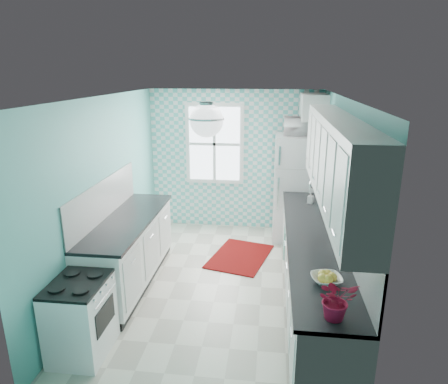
# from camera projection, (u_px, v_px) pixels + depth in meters

# --- Properties ---
(floor) EXTENTS (3.00, 4.40, 0.02)m
(floor) POSITION_uv_depth(u_px,v_px,m) (218.00, 285.00, 5.45)
(floor) COLOR silver
(floor) RESTS_ON ground
(ceiling) EXTENTS (3.00, 4.40, 0.02)m
(ceiling) POSITION_uv_depth(u_px,v_px,m) (217.00, 96.00, 4.72)
(ceiling) COLOR white
(ceiling) RESTS_ON wall_back
(wall_back) EXTENTS (3.00, 0.02, 2.50)m
(wall_back) POSITION_uv_depth(u_px,v_px,m) (234.00, 160.00, 7.18)
(wall_back) COLOR #58B0A9
(wall_back) RESTS_ON floor
(wall_front) EXTENTS (3.00, 0.02, 2.50)m
(wall_front) POSITION_uv_depth(u_px,v_px,m) (178.00, 287.00, 2.99)
(wall_front) COLOR #58B0A9
(wall_front) RESTS_ON floor
(wall_left) EXTENTS (0.02, 4.40, 2.50)m
(wall_left) POSITION_uv_depth(u_px,v_px,m) (104.00, 193.00, 5.26)
(wall_left) COLOR #58B0A9
(wall_left) RESTS_ON floor
(wall_right) EXTENTS (0.02, 4.40, 2.50)m
(wall_right) POSITION_uv_depth(u_px,v_px,m) (339.00, 202.00, 4.91)
(wall_right) COLOR #58B0A9
(wall_right) RESTS_ON floor
(accent_wall) EXTENTS (3.00, 0.01, 2.50)m
(accent_wall) POSITION_uv_depth(u_px,v_px,m) (234.00, 161.00, 7.16)
(accent_wall) COLOR #5AC4BD
(accent_wall) RESTS_ON wall_back
(window) EXTENTS (1.04, 0.05, 1.44)m
(window) POSITION_uv_depth(u_px,v_px,m) (215.00, 144.00, 7.09)
(window) COLOR white
(window) RESTS_ON wall_back
(backsplash_right) EXTENTS (0.02, 3.60, 0.51)m
(backsplash_right) POSITION_uv_depth(u_px,v_px,m) (342.00, 218.00, 4.55)
(backsplash_right) COLOR white
(backsplash_right) RESTS_ON wall_right
(backsplash_left) EXTENTS (0.02, 2.15, 0.51)m
(backsplash_left) POSITION_uv_depth(u_px,v_px,m) (104.00, 199.00, 5.20)
(backsplash_left) COLOR white
(backsplash_left) RESTS_ON wall_left
(upper_cabinets_right) EXTENTS (0.33, 3.20, 0.90)m
(upper_cabinets_right) POSITION_uv_depth(u_px,v_px,m) (336.00, 160.00, 4.17)
(upper_cabinets_right) COLOR silver
(upper_cabinets_right) RESTS_ON wall_right
(upper_cabinet_fridge) EXTENTS (0.40, 0.74, 0.40)m
(upper_cabinet_fridge) POSITION_uv_depth(u_px,v_px,m) (313.00, 106.00, 6.38)
(upper_cabinet_fridge) COLOR silver
(upper_cabinet_fridge) RESTS_ON wall_right
(ceiling_light) EXTENTS (0.34, 0.34, 0.35)m
(ceiling_light) POSITION_uv_depth(u_px,v_px,m) (207.00, 120.00, 4.01)
(ceiling_light) COLOR silver
(ceiling_light) RESTS_ON ceiling
(base_cabinets_right) EXTENTS (0.60, 3.60, 0.90)m
(base_cabinets_right) POSITION_uv_depth(u_px,v_px,m) (312.00, 274.00, 4.80)
(base_cabinets_right) COLOR white
(base_cabinets_right) RESTS_ON floor
(countertop_right) EXTENTS (0.63, 3.60, 0.04)m
(countertop_right) POSITION_uv_depth(u_px,v_px,m) (314.00, 238.00, 4.66)
(countertop_right) COLOR black
(countertop_right) RESTS_ON base_cabinets_right
(base_cabinets_left) EXTENTS (0.60, 2.15, 0.90)m
(base_cabinets_left) POSITION_uv_depth(u_px,v_px,m) (129.00, 252.00, 5.38)
(base_cabinets_left) COLOR white
(base_cabinets_left) RESTS_ON floor
(countertop_left) EXTENTS (0.63, 2.15, 0.04)m
(countertop_left) POSITION_uv_depth(u_px,v_px,m) (128.00, 220.00, 5.25)
(countertop_left) COLOR black
(countertop_left) RESTS_ON base_cabinets_left
(fridge) EXTENTS (0.78, 0.77, 1.79)m
(fridge) POSITION_uv_depth(u_px,v_px,m) (297.00, 188.00, 6.75)
(fridge) COLOR white
(fridge) RESTS_ON floor
(stove) EXTENTS (0.53, 0.66, 0.79)m
(stove) POSITION_uv_depth(u_px,v_px,m) (81.00, 317.00, 4.03)
(stove) COLOR white
(stove) RESTS_ON floor
(sink) EXTENTS (0.45, 0.38, 0.53)m
(sink) POSITION_uv_depth(u_px,v_px,m) (308.00, 206.00, 5.74)
(sink) COLOR silver
(sink) RESTS_ON countertop_right
(rug) EXTENTS (1.06, 1.30, 0.02)m
(rug) POSITION_uv_depth(u_px,v_px,m) (240.00, 256.00, 6.26)
(rug) COLOR maroon
(rug) RESTS_ON floor
(dish_towel) EXTENTS (0.09, 0.27, 0.41)m
(dish_towel) POSITION_uv_depth(u_px,v_px,m) (285.00, 243.00, 5.60)
(dish_towel) COLOR #6DB3B0
(dish_towel) RESTS_ON base_cabinets_right
(fruit_bowl) EXTENTS (0.32, 0.32, 0.07)m
(fruit_bowl) POSITION_uv_depth(u_px,v_px,m) (326.00, 279.00, 3.64)
(fruit_bowl) COLOR white
(fruit_bowl) RESTS_ON countertop_right
(potted_plant) EXTENTS (0.36, 0.34, 0.34)m
(potted_plant) POSITION_uv_depth(u_px,v_px,m) (336.00, 299.00, 3.08)
(potted_plant) COLOR #B6131F
(potted_plant) RESTS_ON countertop_right
(soap_bottle) EXTENTS (0.10, 0.10, 0.16)m
(soap_bottle) POSITION_uv_depth(u_px,v_px,m) (311.00, 198.00, 5.82)
(soap_bottle) COLOR #94AFB9
(soap_bottle) RESTS_ON countertop_right
(microwave) EXTENTS (0.54, 0.38, 0.29)m
(microwave) POSITION_uv_depth(u_px,v_px,m) (300.00, 126.00, 6.45)
(microwave) COLOR white
(microwave) RESTS_ON fridge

